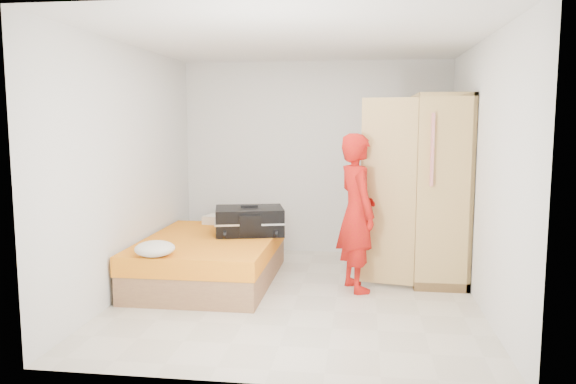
# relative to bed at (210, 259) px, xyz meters

# --- Properties ---
(room) EXTENTS (4.00, 4.02, 2.60)m
(room) POSITION_rel_bed_xyz_m (1.05, -0.39, 1.05)
(room) COLOR beige
(room) RESTS_ON ground
(bed) EXTENTS (1.42, 2.02, 0.50)m
(bed) POSITION_rel_bed_xyz_m (0.00, 0.00, 0.00)
(bed) COLOR #9E7447
(bed) RESTS_ON ground
(wardrobe) EXTENTS (1.16, 1.20, 2.10)m
(wardrobe) POSITION_rel_bed_xyz_m (2.50, 0.47, 0.75)
(wardrobe) COLOR tan
(wardrobe) RESTS_ON ground
(person) EXTENTS (0.61, 0.72, 1.68)m
(person) POSITION_rel_bed_xyz_m (1.64, -0.09, 0.59)
(person) COLOR red
(person) RESTS_ON ground
(suitcase) EXTENTS (0.91, 0.75, 0.34)m
(suitcase) POSITION_rel_bed_xyz_m (0.40, 0.28, 0.40)
(suitcase) COLOR black
(suitcase) RESTS_ON bed
(round_cushion) EXTENTS (0.39, 0.39, 0.15)m
(round_cushion) POSITION_rel_bed_xyz_m (-0.30, -0.90, 0.32)
(round_cushion) COLOR silver
(round_cushion) RESTS_ON bed
(pillow) EXTENTS (0.62, 0.41, 0.10)m
(pillow) POSITION_rel_bed_xyz_m (-0.01, 0.85, 0.30)
(pillow) COLOR silver
(pillow) RESTS_ON bed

